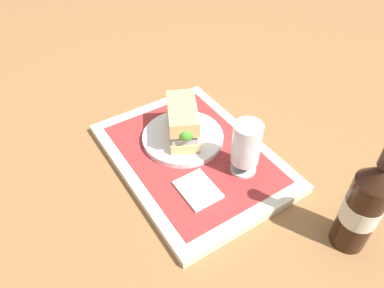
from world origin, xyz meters
name	(u,v)px	position (x,y,z in m)	size (l,w,h in m)	color
ground_plane	(192,160)	(0.00, 0.00, 0.00)	(3.00, 3.00, 0.00)	olive
tray	(192,157)	(0.00, 0.00, 0.01)	(0.44, 0.32, 0.02)	beige
placemat	(192,153)	(0.00, 0.00, 0.02)	(0.38, 0.27, 0.00)	#9E2D2D
plate	(183,137)	(-0.05, 0.01, 0.03)	(0.19, 0.19, 0.01)	white
sandwich	(183,122)	(-0.05, 0.01, 0.08)	(0.14, 0.12, 0.08)	tan
beer_glass	(246,147)	(0.10, 0.07, 0.09)	(0.06, 0.06, 0.12)	silver
napkin_folded	(198,190)	(0.10, -0.05, 0.02)	(0.09, 0.07, 0.01)	white
beer_bottle	(364,206)	(0.34, 0.13, 0.10)	(0.07, 0.07, 0.27)	black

